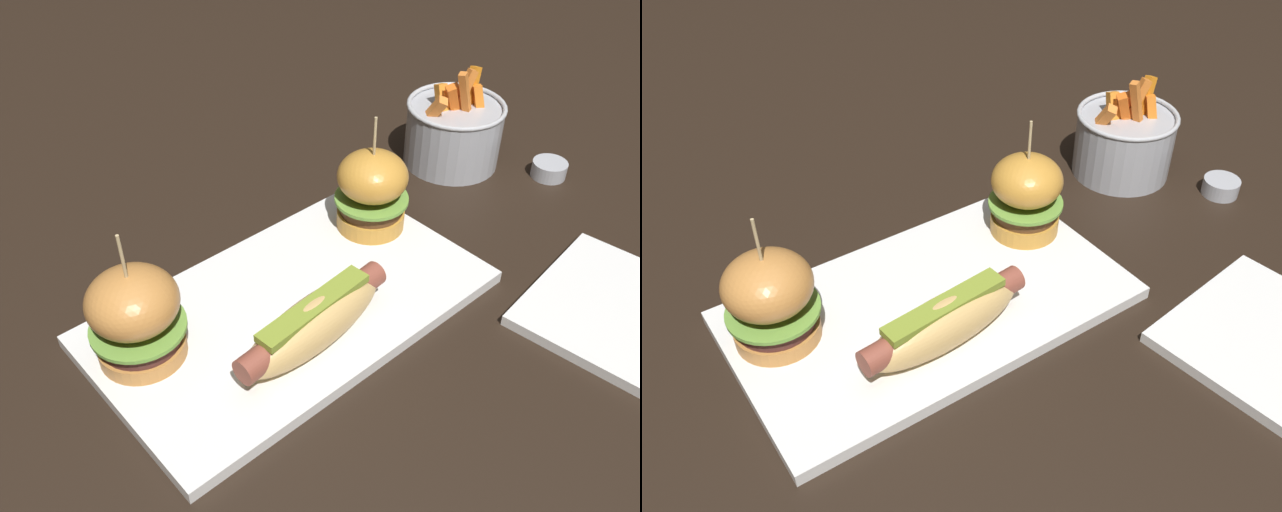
% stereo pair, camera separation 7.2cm
% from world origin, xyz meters
% --- Properties ---
extents(ground_plane, '(3.00, 3.00, 0.00)m').
position_xyz_m(ground_plane, '(0.00, 0.00, 0.00)').
color(ground_plane, black).
extents(platter_main, '(0.40, 0.23, 0.01)m').
position_xyz_m(platter_main, '(0.00, 0.00, 0.01)').
color(platter_main, white).
rests_on(platter_main, ground).
extents(hot_dog, '(0.18, 0.07, 0.05)m').
position_xyz_m(hot_dog, '(-0.02, -0.06, 0.04)').
color(hot_dog, tan).
rests_on(hot_dog, platter_main).
extents(slider_left, '(0.09, 0.09, 0.14)m').
position_xyz_m(slider_left, '(-0.15, 0.04, 0.06)').
color(slider_left, '#C4803D').
rests_on(slider_left, platter_main).
extents(slider_right, '(0.08, 0.08, 0.14)m').
position_xyz_m(slider_right, '(0.15, 0.04, 0.06)').
color(slider_right, gold).
rests_on(slider_right, platter_main).
extents(fries_bucket, '(0.13, 0.13, 0.13)m').
position_xyz_m(fries_bucket, '(0.35, 0.08, 0.05)').
color(fries_bucket, '#A8AAB2').
rests_on(fries_bucket, ground).
extents(sauce_ramekin, '(0.05, 0.05, 0.02)m').
position_xyz_m(sauce_ramekin, '(0.42, -0.03, 0.01)').
color(sauce_ramekin, '#A8AAB2').
rests_on(sauce_ramekin, ground).
extents(side_plate, '(0.20, 0.20, 0.01)m').
position_xyz_m(side_plate, '(0.25, -0.23, 0.01)').
color(side_plate, white).
rests_on(side_plate, ground).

